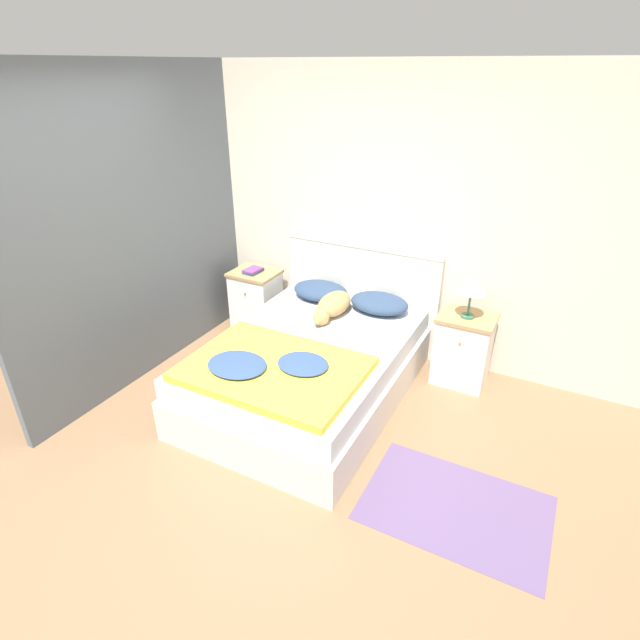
{
  "coord_description": "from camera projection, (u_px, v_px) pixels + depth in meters",
  "views": [
    {
      "loc": [
        1.71,
        -2.01,
        2.51
      ],
      "look_at": [
        0.02,
        1.22,
        0.62
      ],
      "focal_mm": 28.0,
      "sensor_mm": 36.0,
      "label": 1
    }
  ],
  "objects": [
    {
      "name": "dog",
      "position": [
        333.0,
        306.0,
        4.39
      ],
      "size": [
        0.25,
        0.64,
        0.18
      ],
      "color": "tan",
      "rests_on": "bed"
    },
    {
      "name": "table_lamp",
      "position": [
        472.0,
        286.0,
        4.0
      ],
      "size": [
        0.24,
        0.24,
        0.36
      ],
      "color": "#336B4C",
      "rests_on": "nightstand_right"
    },
    {
      "name": "quilt",
      "position": [
        272.0,
        368.0,
        3.57
      ],
      "size": [
        1.25,
        0.92,
        0.11
      ],
      "color": "yellow",
      "rests_on": "bed"
    },
    {
      "name": "bed",
      "position": [
        309.0,
        369.0,
        4.11
      ],
      "size": [
        1.46,
        2.04,
        0.52
      ],
      "color": "silver",
      "rests_on": "ground_plane"
    },
    {
      "name": "wall_side_left",
      "position": [
        157.0,
        224.0,
        4.29
      ],
      "size": [
        0.06,
        3.1,
        2.55
      ],
      "color": "slate",
      "rests_on": "ground_plane"
    },
    {
      "name": "pillow_right",
      "position": [
        379.0,
        303.0,
        4.45
      ],
      "size": [
        0.53,
        0.38,
        0.15
      ],
      "color": "navy",
      "rests_on": "bed"
    },
    {
      "name": "nightstand_right",
      "position": [
        463.0,
        349.0,
        4.29
      ],
      "size": [
        0.46,
        0.39,
        0.63
      ],
      "color": "white",
      "rests_on": "ground_plane"
    },
    {
      "name": "headboard",
      "position": [
        360.0,
        293.0,
        4.81
      ],
      "size": [
        1.54,
        0.06,
        1.03
      ],
      "color": "silver",
      "rests_on": "ground_plane"
    },
    {
      "name": "nightstand_left",
      "position": [
        256.0,
        300.0,
        5.17
      ],
      "size": [
        0.46,
        0.39,
        0.63
      ],
      "color": "white",
      "rests_on": "ground_plane"
    },
    {
      "name": "book_stack",
      "position": [
        253.0,
        271.0,
        5.0
      ],
      "size": [
        0.15,
        0.22,
        0.04
      ],
      "color": "#285689",
      "rests_on": "nightstand_left"
    },
    {
      "name": "ground_plane",
      "position": [
        236.0,
        471.0,
        3.44
      ],
      "size": [
        16.0,
        16.0,
        0.0
      ],
      "primitive_type": "plane",
      "color": "#896647"
    },
    {
      "name": "pillow_left",
      "position": [
        320.0,
        291.0,
        4.69
      ],
      "size": [
        0.53,
        0.38,
        0.15
      ],
      "color": "navy",
      "rests_on": "bed"
    },
    {
      "name": "wall_back",
      "position": [
        364.0,
        215.0,
        4.53
      ],
      "size": [
        9.0,
        0.06,
        2.55
      ],
      "color": "beige",
      "rests_on": "ground_plane"
    },
    {
      "name": "rug",
      "position": [
        455.0,
        508.0,
        3.16
      ],
      "size": [
        1.14,
        0.78,
        0.0
      ],
      "color": "#604C75",
      "rests_on": "ground_plane"
    }
  ]
}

